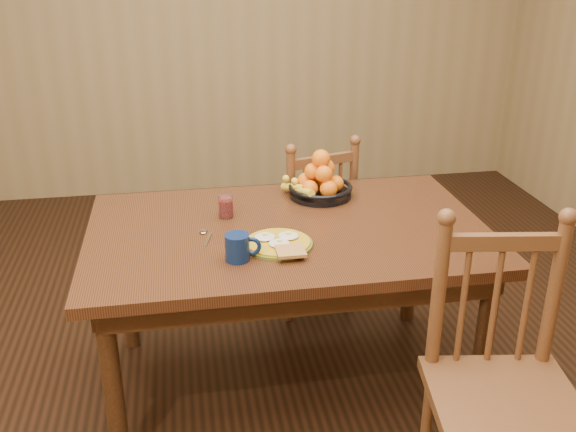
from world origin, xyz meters
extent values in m
cube|color=black|center=(0.00, 0.00, 0.00)|extent=(4.50, 5.00, 0.01)
cube|color=olive|center=(0.00, 2.50, 1.35)|extent=(4.50, 0.01, 2.70)
cube|color=black|center=(0.00, 0.00, 0.73)|extent=(1.60, 1.00, 0.04)
cube|color=black|center=(0.00, 0.42, 0.65)|extent=(1.40, 0.04, 0.10)
cube|color=black|center=(0.00, -0.42, 0.65)|extent=(1.40, 0.04, 0.10)
cube|color=black|center=(0.72, 0.00, 0.65)|extent=(0.04, 0.84, 0.10)
cube|color=black|center=(-0.72, 0.00, 0.65)|extent=(0.04, 0.84, 0.10)
cylinder|color=black|center=(-0.70, -0.40, 0.35)|extent=(0.07, 0.07, 0.70)
cylinder|color=black|center=(0.70, -0.40, 0.35)|extent=(0.07, 0.07, 0.70)
cylinder|color=black|center=(-0.70, 0.40, 0.35)|extent=(0.07, 0.07, 0.70)
cylinder|color=black|center=(0.70, 0.40, 0.35)|extent=(0.07, 0.07, 0.70)
cube|color=#523218|center=(0.21, 0.69, 0.43)|extent=(0.51, 0.50, 0.04)
cylinder|color=#523218|center=(0.33, 0.89, 0.21)|extent=(0.03, 0.03, 0.41)
cylinder|color=#523218|center=(0.00, 0.80, 0.21)|extent=(0.03, 0.03, 0.41)
cylinder|color=#523218|center=(0.42, 0.58, 0.21)|extent=(0.03, 0.03, 0.41)
cylinder|color=#523218|center=(0.09, 0.48, 0.21)|extent=(0.03, 0.03, 0.41)
cylinder|color=#523218|center=(0.43, 0.56, 0.68)|extent=(0.04, 0.04, 0.50)
cylinder|color=#523218|center=(0.09, 0.47, 0.68)|extent=(0.04, 0.04, 0.50)
cylinder|color=#523218|center=(0.26, 0.51, 0.63)|extent=(0.02, 0.02, 0.38)
cube|color=#523218|center=(0.26, 0.51, 0.85)|extent=(0.34, 0.12, 0.05)
cube|color=#523218|center=(0.55, -0.84, 0.48)|extent=(0.53, 0.51, 0.04)
cylinder|color=#523218|center=(0.39, -0.64, 0.23)|extent=(0.04, 0.04, 0.45)
cylinder|color=#523218|center=(0.77, -0.69, 0.23)|extent=(0.04, 0.04, 0.45)
cylinder|color=#523218|center=(0.39, -0.62, 0.75)|extent=(0.05, 0.05, 0.55)
cylinder|color=#523218|center=(0.77, -0.67, 0.75)|extent=(0.05, 0.05, 0.55)
cylinder|color=#523218|center=(0.58, -0.64, 0.70)|extent=(0.02, 0.02, 0.42)
cube|color=#523218|center=(0.58, -0.64, 0.94)|extent=(0.38, 0.09, 0.05)
cylinder|color=#59601E|center=(-0.07, -0.16, 0.76)|extent=(0.26, 0.26, 0.01)
cylinder|color=#B99217|center=(-0.07, -0.16, 0.76)|extent=(0.24, 0.24, 0.01)
ellipsoid|color=silver|center=(-0.11, -0.12, 0.77)|extent=(0.08, 0.08, 0.01)
cube|color=#F2E08C|center=(-0.11, -0.12, 0.79)|extent=(0.02, 0.02, 0.01)
ellipsoid|color=silver|center=(-0.02, -0.13, 0.77)|extent=(0.08, 0.08, 0.01)
cube|color=#F2E08C|center=(-0.02, -0.13, 0.79)|extent=(0.02, 0.02, 0.01)
ellipsoid|color=silver|center=(-0.07, -0.19, 0.77)|extent=(0.08, 0.08, 0.01)
cube|color=#F2E08C|center=(-0.07, -0.19, 0.79)|extent=(0.02, 0.02, 0.01)
cube|color=brown|center=(-0.04, -0.26, 0.78)|extent=(0.11, 0.10, 0.01)
cube|color=silver|center=(-0.23, -0.12, 0.75)|extent=(0.05, 0.14, 0.00)
cube|color=silver|center=(-0.22, -0.04, 0.75)|extent=(0.04, 0.05, 0.00)
cube|color=silver|center=(-0.33, -0.07, 0.75)|extent=(0.04, 0.12, 0.00)
ellipsoid|color=silver|center=(-0.34, 0.01, 0.76)|extent=(0.03, 0.04, 0.01)
cylinder|color=#0B1B3F|center=(-0.23, -0.25, 0.80)|extent=(0.09, 0.09, 0.10)
torus|color=#0B1B3F|center=(-0.18, -0.25, 0.80)|extent=(0.07, 0.03, 0.07)
cylinder|color=black|center=(-0.23, -0.25, 0.85)|extent=(0.08, 0.08, 0.00)
cylinder|color=silver|center=(-0.24, 0.15, 0.80)|extent=(0.06, 0.06, 0.09)
cylinder|color=maroon|center=(-0.24, 0.15, 0.79)|extent=(0.05, 0.05, 0.07)
cylinder|color=black|center=(0.20, 0.31, 0.76)|extent=(0.28, 0.28, 0.02)
torus|color=black|center=(0.20, 0.31, 0.80)|extent=(0.29, 0.29, 0.02)
cylinder|color=black|center=(0.20, 0.31, 0.75)|extent=(0.10, 0.10, 0.01)
sphere|color=orange|center=(0.27, 0.31, 0.81)|extent=(0.07, 0.07, 0.07)
sphere|color=orange|center=(0.22, 0.38, 0.81)|extent=(0.08, 0.08, 0.08)
sphere|color=orange|center=(0.15, 0.35, 0.81)|extent=(0.08, 0.08, 0.08)
sphere|color=orange|center=(0.15, 0.27, 0.81)|extent=(0.07, 0.07, 0.07)
sphere|color=orange|center=(0.22, 0.25, 0.81)|extent=(0.08, 0.08, 0.08)
sphere|color=orange|center=(0.23, 0.34, 0.87)|extent=(0.08, 0.08, 0.08)
sphere|color=orange|center=(0.17, 0.32, 0.87)|extent=(0.07, 0.07, 0.07)
sphere|color=orange|center=(0.21, 0.27, 0.87)|extent=(0.08, 0.08, 0.08)
sphere|color=orange|center=(0.20, 0.31, 0.93)|extent=(0.08, 0.08, 0.08)
cylinder|color=yellow|center=(0.11, 0.27, 0.80)|extent=(0.10, 0.17, 0.07)
cylinder|color=yellow|center=(0.09, 0.32, 0.80)|extent=(0.14, 0.15, 0.07)
camera|label=1|loc=(-0.40, -2.33, 1.81)|focal=40.00mm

